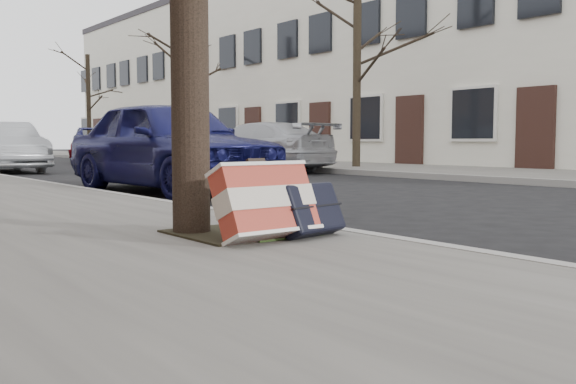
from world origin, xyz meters
TOP-DOWN VIEW (x-y plane):
  - ground at (0.00, 0.00)m, footprint 120.00×120.00m
  - far_sidewalk at (7.80, 15.00)m, footprint 4.00×70.00m
  - house_far at (13.15, 16.00)m, footprint 6.70×40.00m
  - dirt_patch at (-2.00, 1.20)m, footprint 0.85×0.85m
  - suitcase_red at (-2.05, 0.79)m, footprint 0.68×0.39m
  - suitcase_navy at (-1.70, 0.76)m, footprint 0.54×0.37m
  - car_near_front at (0.10, 6.28)m, footprint 1.97×4.34m
  - car_near_mid at (-0.22, 14.70)m, footprint 1.41×3.90m
  - car_far_front at (4.96, 10.84)m, footprint 2.43×4.55m
  - car_far_back at (4.66, 18.76)m, footprint 2.84×4.63m
  - tree_far_a at (7.20, 9.56)m, footprint 0.21×0.21m
  - tree_far_b at (7.20, 18.86)m, footprint 0.24×0.24m
  - tree_far_c at (7.20, 28.51)m, footprint 0.21×0.21m

SIDE VIEW (x-z plane):
  - ground at x=0.00m, z-range 0.00..0.00m
  - far_sidewalk at x=7.80m, z-range 0.00..0.12m
  - dirt_patch at x=-2.00m, z-range 0.12..0.14m
  - suitcase_navy at x=-1.70m, z-range 0.12..0.51m
  - suitcase_red at x=-2.05m, z-range 0.12..0.64m
  - car_far_front at x=4.96m, z-range 0.00..1.25m
  - car_near_mid at x=-0.22m, z-range 0.00..1.28m
  - car_near_front at x=0.10m, z-range 0.00..1.45m
  - car_far_back at x=4.66m, z-range 0.00..1.47m
  - tree_far_c at x=7.20m, z-range 0.12..5.02m
  - tree_far_b at x=7.20m, z-range 0.12..5.12m
  - tree_far_a at x=7.20m, z-range 0.12..5.36m
  - house_far at x=13.15m, z-range 0.00..7.20m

